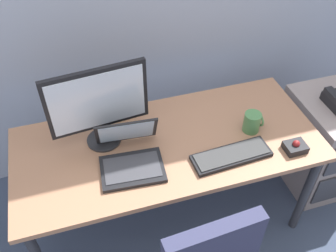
# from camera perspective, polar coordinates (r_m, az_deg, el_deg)

# --- Properties ---
(ground_plane) EXTENTS (8.00, 8.00, 0.00)m
(ground_plane) POSITION_cam_1_polar(r_m,az_deg,el_deg) (2.55, -0.00, -13.49)
(ground_plane) COLOR #3B475F
(desk) EXTENTS (1.62, 0.71, 0.70)m
(desk) POSITION_cam_1_polar(r_m,az_deg,el_deg) (2.05, -0.00, -3.89)
(desk) COLOR #A57152
(desk) RESTS_ON ground
(file_cabinet) EXTENTS (0.42, 0.53, 0.68)m
(file_cabinet) POSITION_cam_1_polar(r_m,az_deg,el_deg) (2.70, 22.45, -2.38)
(file_cabinet) COLOR gray
(file_cabinet) RESTS_ON ground
(monitor_main) EXTENTS (0.50, 0.18, 0.45)m
(monitor_main) POSITION_cam_1_polar(r_m,az_deg,el_deg) (1.86, -10.53, 3.36)
(monitor_main) COLOR #262628
(monitor_main) RESTS_ON desk
(keyboard) EXTENTS (0.42, 0.16, 0.03)m
(keyboard) POSITION_cam_1_polar(r_m,az_deg,el_deg) (1.94, 9.57, -4.42)
(keyboard) COLOR black
(keyboard) RESTS_ON desk
(laptop) EXTENTS (0.33, 0.34, 0.22)m
(laptop) POSITION_cam_1_polar(r_m,az_deg,el_deg) (1.88, -5.75, -4.40)
(laptop) COLOR black
(laptop) RESTS_ON desk
(trackball_mouse) EXTENTS (0.11, 0.09, 0.07)m
(trackball_mouse) POSITION_cam_1_polar(r_m,az_deg,el_deg) (2.05, 18.70, -3.00)
(trackball_mouse) COLOR black
(trackball_mouse) RESTS_ON desk
(coffee_mug) EXTENTS (0.10, 0.09, 0.11)m
(coffee_mug) POSITION_cam_1_polar(r_m,az_deg,el_deg) (2.07, 12.65, 0.58)
(coffee_mug) COLOR #497E47
(coffee_mug) RESTS_ON desk
(banana) EXTENTS (0.19, 0.06, 0.04)m
(banana) POSITION_cam_1_polar(r_m,az_deg,el_deg) (2.14, -7.88, 1.53)
(banana) COLOR yellow
(banana) RESTS_ON desk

